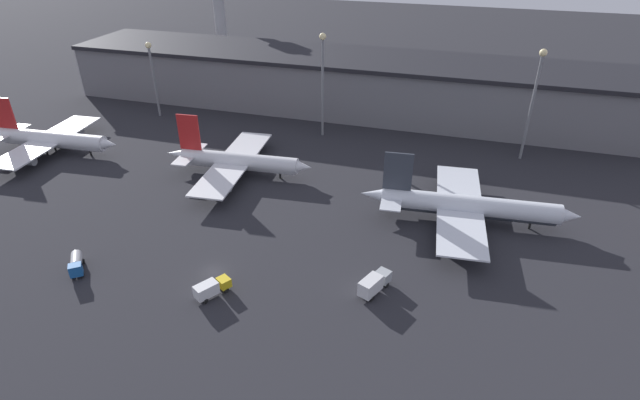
% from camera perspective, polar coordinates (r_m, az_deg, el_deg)
% --- Properties ---
extents(ground, '(600.00, 600.00, 0.00)m').
position_cam_1_polar(ground, '(90.76, -12.09, -8.09)').
color(ground, '#26262B').
extents(terminal_building, '(174.40, 28.64, 16.93)m').
position_cam_1_polar(terminal_building, '(160.43, 2.44, 13.30)').
color(terminal_building, slate).
rests_on(terminal_building, ground).
extents(airplane_0, '(37.58, 34.85, 14.00)m').
position_cam_1_polar(airplane_0, '(148.24, -28.40, 6.12)').
color(airplane_0, silver).
rests_on(airplane_0, ground).
extents(airplane_1, '(36.25, 36.18, 14.18)m').
position_cam_1_polar(airplane_1, '(120.77, -9.46, 4.40)').
color(airplane_1, silver).
rests_on(airplane_1, ground).
extents(airplane_2, '(43.27, 36.27, 14.06)m').
position_cam_1_polar(airplane_2, '(104.54, 16.36, -0.68)').
color(airplane_2, silver).
rests_on(airplane_2, ground).
extents(service_vehicle_0, '(5.20, 5.85, 2.79)m').
position_cam_1_polar(service_vehicle_0, '(97.95, -26.09, -6.56)').
color(service_vehicle_0, '#195199').
rests_on(service_vehicle_0, ground).
extents(service_vehicle_3, '(4.81, 7.24, 3.30)m').
position_cam_1_polar(service_vehicle_3, '(84.05, 6.19, -9.45)').
color(service_vehicle_3, '#9EA3A8').
rests_on(service_vehicle_3, ground).
extents(service_vehicle_5, '(4.99, 6.34, 2.83)m').
position_cam_1_polar(service_vehicle_5, '(84.92, -12.33, -9.81)').
color(service_vehicle_5, gold).
rests_on(service_vehicle_5, ground).
extents(lamp_post_0, '(1.80, 1.80, 22.29)m').
position_cam_1_polar(lamp_post_0, '(160.21, -18.61, 13.97)').
color(lamp_post_0, slate).
rests_on(lamp_post_0, ground).
extents(lamp_post_1, '(1.80, 1.80, 28.02)m').
position_cam_1_polar(lamp_post_1, '(136.78, 0.30, 14.26)').
color(lamp_post_1, slate).
rests_on(lamp_post_1, ground).
extents(lamp_post_2, '(1.80, 1.80, 27.70)m').
position_cam_1_polar(lamp_post_2, '(132.50, 23.31, 11.22)').
color(lamp_post_2, slate).
rests_on(lamp_post_2, ground).
extents(control_tower, '(9.00, 9.00, 43.15)m').
position_cam_1_polar(control_tower, '(211.56, -11.55, 21.53)').
color(control_tower, '#99999E').
rests_on(control_tower, ground).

